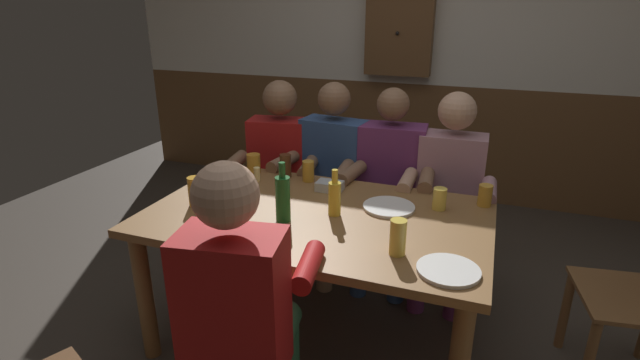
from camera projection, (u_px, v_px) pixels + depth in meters
name	position (u px, v px, depth m)	size (l,w,h in m)	color
ground_plane	(319.00, 332.00, 2.59)	(6.49, 6.49, 0.00)	#423A33
back_wall_wainscot	(404.00, 138.00, 4.40)	(5.41, 0.12, 1.01)	brown
dining_table	(317.00, 231.00, 2.34)	(1.64, 0.99, 0.73)	brown
person_0	(279.00, 165.00, 3.14)	(0.59, 0.56, 1.22)	#AD1919
person_1	(328.00, 172.00, 3.02)	(0.57, 0.53, 1.23)	#2D4C84
person_2	(388.00, 180.00, 2.90)	(0.58, 0.53, 1.22)	#6B2D66
person_3	(449.00, 188.00, 2.77)	(0.52, 0.53, 1.22)	#B78493
person_4	(241.00, 304.00, 1.69)	(0.53, 0.57, 1.24)	#AD1919
table_candle	(257.00, 174.00, 2.71)	(0.04, 0.04, 0.08)	#F9E08C
condiment_caddy	(330.00, 186.00, 2.57)	(0.14, 0.10, 0.05)	#B2B7BC
plate_0	(448.00, 270.00, 1.80)	(0.24, 0.24, 0.01)	white
plate_1	(389.00, 207.00, 2.36)	(0.26, 0.26, 0.01)	white
bottle_0	(283.00, 198.00, 2.19)	(0.07, 0.07, 0.29)	#195923
bottle_1	(335.00, 197.00, 2.26)	(0.06, 0.06, 0.23)	gold
pint_glass_0	(212.00, 229.00, 2.01)	(0.07, 0.07, 0.12)	#4C2D19
pint_glass_1	(254.00, 163.00, 2.84)	(0.08, 0.08, 0.11)	gold
pint_glass_2	(485.00, 195.00, 2.37)	(0.07, 0.07, 0.11)	gold
pint_glass_3	(308.00, 171.00, 2.70)	(0.07, 0.07, 0.12)	gold
pint_glass_4	(398.00, 237.00, 1.91)	(0.07, 0.07, 0.15)	#E5C64C
pint_glass_5	(440.00, 199.00, 2.33)	(0.07, 0.07, 0.11)	#E5C64C
pint_glass_6	(195.00, 191.00, 2.37)	(0.07, 0.07, 0.15)	gold
pint_glass_7	(234.00, 210.00, 2.20)	(0.07, 0.07, 0.11)	white
pint_glass_8	(286.00, 166.00, 2.76)	(0.07, 0.07, 0.14)	#4C2D19
wall_dart_cabinet	(399.00, 33.00, 3.98)	(0.56, 0.15, 0.70)	brown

